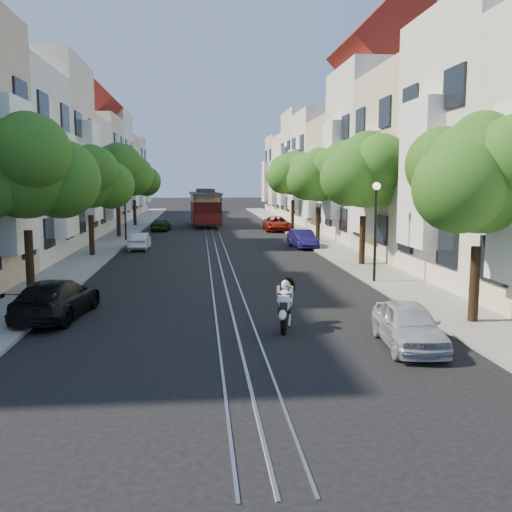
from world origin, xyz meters
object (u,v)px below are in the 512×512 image
object	(u,v)px
tree_e_a	(482,179)
tree_e_b	(365,173)
lamp_east	(376,217)
lamp_west	(125,202)
parked_car_w_mid	(139,241)
tree_w_d	(134,178)
parked_car_w_far	(161,224)
tree_w_b	(90,180)
parked_car_e_mid	(303,239)
sportbike_rider	(285,302)
parked_car_e_far	(277,224)
tree_e_c	(320,177)
tree_e_d	(294,175)
parked_car_w_near	(56,299)
tree_w_c	(118,171)
tree_w_a	(26,170)
parked_car_e_near	(409,325)
cable_car	(205,206)

from	to	relation	value
tree_e_a	tree_e_b	xyz separation A→B (m)	(0.00, 12.00, 0.34)
tree_e_a	lamp_east	world-z (taller)	tree_e_a
lamp_west	parked_car_w_mid	size ratio (longest dim) A/B	1.27
tree_w_d	parked_car_w_far	size ratio (longest dim) A/B	1.92
tree_w_b	parked_car_e_mid	size ratio (longest dim) A/B	1.75
sportbike_rider	parked_car_e_far	bearing A→B (deg)	95.65
lamp_east	parked_car_w_far	size ratio (longest dim) A/B	1.22
lamp_east	parked_car_w_far	xyz separation A→B (m)	(-10.70, 26.78, -2.27)
sportbike_rider	parked_car_e_mid	size ratio (longest dim) A/B	0.51
parked_car_e_mid	parked_car_e_far	world-z (taller)	parked_car_e_far
tree_e_c	lamp_east	world-z (taller)	tree_e_c
tree_e_d	sportbike_rider	xyz separation A→B (m)	(-5.83, -33.97, -4.04)
lamp_west	sportbike_rider	bearing A→B (deg)	-72.81
parked_car_w_near	tree_w_c	bearing A→B (deg)	-79.20
tree_e_a	tree_e_c	xyz separation A→B (m)	(0.00, 23.00, 0.20)
tree_e_b	tree_e_d	bearing A→B (deg)	90.00
tree_w_d	sportbike_rider	size ratio (longest dim) A/B	3.56
parked_car_e_mid	tree_e_d	bearing A→B (deg)	77.40
parked_car_e_mid	parked_car_w_mid	world-z (taller)	parked_car_e_mid
tree_e_a	tree_w_a	size ratio (longest dim) A/B	0.94
tree_e_a	parked_car_w_far	xyz separation A→B (m)	(-11.66, 33.81, -3.82)
tree_e_d	lamp_east	xyz separation A→B (m)	(-0.96, -26.98, -2.02)
lamp_west	parked_car_e_near	size ratio (longest dim) A/B	1.19
tree_e_a	tree_w_d	size ratio (longest dim) A/B	0.96
tree_w_d	sportbike_rider	xyz separation A→B (m)	(8.57, -38.97, -3.77)
tree_e_a	parked_car_e_mid	xyz separation A→B (m)	(-1.66, 20.14, -3.81)
tree_e_b	tree_w_b	world-z (taller)	tree_e_b
parked_car_w_near	tree_w_a	bearing A→B (deg)	-54.45
tree_e_a	tree_w_d	distance (m)	41.57
tree_w_c	lamp_east	distance (m)	25.01
parked_car_w_near	tree_w_d	bearing A→B (deg)	-80.21
tree_w_a	tree_w_d	bearing A→B (deg)	90.00
sportbike_rider	lamp_east	bearing A→B (deg)	68.06
sportbike_rider	parked_car_e_near	xyz separation A→B (m)	(2.97, -2.08, -0.24)
tree_e_b	parked_car_w_near	xyz separation A→B (m)	(-12.86, -9.88, -4.10)
lamp_west	parked_car_e_mid	world-z (taller)	lamp_west
parked_car_e_near	parked_car_w_near	size ratio (longest dim) A/B	0.81
lamp_west	cable_car	size ratio (longest dim) A/B	0.48
tree_e_c	parked_car_w_far	distance (m)	16.40
tree_w_a	parked_car_e_far	distance (m)	30.84
parked_car_w_near	tree_e_d	bearing A→B (deg)	-104.57
cable_car	lamp_east	bearing A→B (deg)	-81.26
tree_e_c	sportbike_rider	world-z (taller)	tree_e_c
lamp_west	parked_car_w_mid	world-z (taller)	lamp_west
tree_e_d	parked_car_w_far	bearing A→B (deg)	-179.06
tree_w_a	sportbike_rider	bearing A→B (deg)	-30.11
parked_car_e_near	tree_w_d	bearing A→B (deg)	110.32
parked_car_e_mid	parked_car_w_far	world-z (taller)	parked_car_e_mid
tree_w_b	parked_car_w_near	world-z (taller)	tree_w_b
lamp_east	tree_e_b	bearing A→B (deg)	79.07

